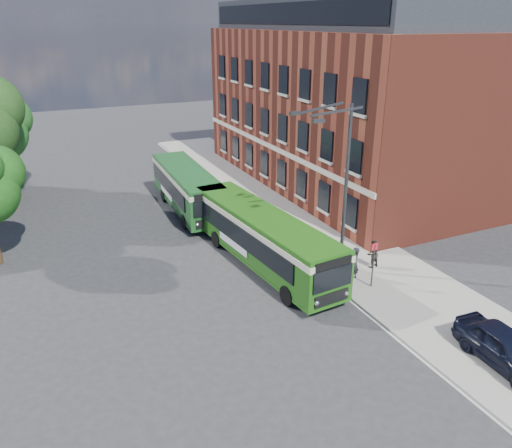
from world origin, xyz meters
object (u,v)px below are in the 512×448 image
street_lamp (340,189)px  parked_car (505,348)px  bus_front (262,234)px  bus_rear (187,185)px

street_lamp → parked_car: street_lamp is taller
street_lamp → parked_car: (1.66, -9.41, -3.90)m
street_lamp → parked_car: bearing=-80.0°
bus_front → street_lamp: bearing=-40.8°
parked_car → bus_front: bearing=114.6°
bus_front → parked_car: (4.72, -12.04, -0.94)m
street_lamp → bus_front: size_ratio=0.72×
parked_car → bus_rear: bearing=108.0°
bus_front → parked_car: size_ratio=2.89×
bus_front → bus_rear: bearing=96.3°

